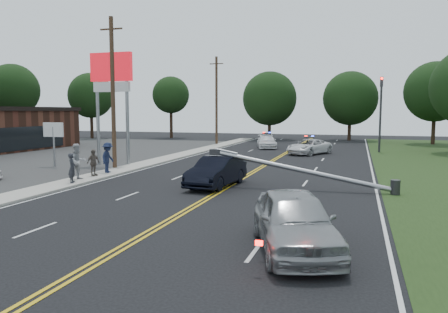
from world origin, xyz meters
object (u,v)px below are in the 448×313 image
(small_sign, at_px, (53,133))
(traffic_signal, at_px, (381,108))
(emergency_a, at_px, (309,147))
(bystander_a, at_px, (72,168))
(waiting_sedan, at_px, (295,221))
(fallen_streetlight, at_px, (311,172))
(utility_pole_far, at_px, (216,100))
(emergency_b, at_px, (267,142))
(bystander_b, at_px, (78,162))
(crashed_sedan, at_px, (217,172))
(utility_pole_mid, at_px, (113,93))
(bystander_c, at_px, (108,158))
(bystander_d, at_px, (93,163))
(pylon_sign, at_px, (112,81))

(small_sign, distance_m, traffic_signal, 28.72)
(emergency_a, relative_size, bystander_a, 3.12)
(small_sign, bearing_deg, bystander_a, -45.79)
(small_sign, bearing_deg, waiting_sedan, -35.95)
(emergency_a, bearing_deg, fallen_streetlight, -56.93)
(utility_pole_far, bearing_deg, small_sign, -102.31)
(emergency_b, distance_m, bystander_b, 25.12)
(fallen_streetlight, bearing_deg, utility_pole_far, 117.24)
(utility_pole_far, relative_size, crashed_sedan, 2.12)
(utility_pole_mid, xyz_separation_m, emergency_a, (11.36, 14.12, -4.41))
(emergency_a, xyz_separation_m, bystander_a, (-10.19, -20.26, 0.22))
(bystander_c, height_order, bystander_d, bystander_c)
(crashed_sedan, relative_size, bystander_a, 3.02)
(utility_pole_mid, bearing_deg, bystander_a, -79.21)
(utility_pole_mid, distance_m, bystander_a, 7.52)
(utility_pole_far, bearing_deg, bystander_c, -87.90)
(small_sign, xyz_separation_m, bystander_b, (5.57, -5.08, -1.22))
(crashed_sedan, height_order, emergency_a, crashed_sedan)
(fallen_streetlight, xyz_separation_m, waiting_sedan, (0.55, -9.59, -0.07))
(small_sign, distance_m, utility_pole_far, 22.68)
(utility_pole_mid, height_order, crashed_sedan, utility_pole_mid)
(small_sign, xyz_separation_m, utility_pole_mid, (4.80, 0.00, 2.75))
(traffic_signal, distance_m, fallen_streetlight, 22.62)
(emergency_a, xyz_separation_m, bystander_c, (-10.47, -16.36, 0.37))
(crashed_sedan, height_order, emergency_b, crashed_sedan)
(utility_pole_mid, relative_size, bystander_a, 6.41)
(crashed_sedan, bearing_deg, fallen_streetlight, 9.52)
(traffic_signal, distance_m, utility_pole_mid, 25.12)
(crashed_sedan, distance_m, bystander_a, 7.65)
(crashed_sedan, relative_size, bystander_d, 3.01)
(pylon_sign, distance_m, bystander_b, 8.85)
(bystander_b, bearing_deg, utility_pole_far, 27.40)
(bystander_a, bearing_deg, emergency_b, -33.54)
(emergency_a, bearing_deg, utility_pole_mid, -102.13)
(bystander_b, distance_m, bystander_c, 2.85)
(bystander_c, bearing_deg, pylon_sign, 22.20)
(bystander_a, bearing_deg, utility_pole_far, -19.59)
(emergency_b, relative_size, bystander_a, 2.96)
(small_sign, bearing_deg, crashed_sedan, -17.87)
(waiting_sedan, xyz_separation_m, bystander_a, (-12.77, 7.45, 0.05))
(utility_pole_far, bearing_deg, bystander_d, -88.16)
(pylon_sign, height_order, emergency_b, pylon_sign)
(fallen_streetlight, bearing_deg, pylon_sign, 157.78)
(pylon_sign, height_order, bystander_c, pylon_sign)
(utility_pole_mid, bearing_deg, traffic_signal, 45.80)
(pylon_sign, distance_m, fallen_streetlight, 16.66)
(emergency_a, bearing_deg, pylon_sign, -109.56)
(emergency_b, bearing_deg, fallen_streetlight, -89.02)
(small_sign, xyz_separation_m, crashed_sedan, (13.40, -4.32, -1.56))
(traffic_signal, height_order, emergency_b, traffic_signal)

